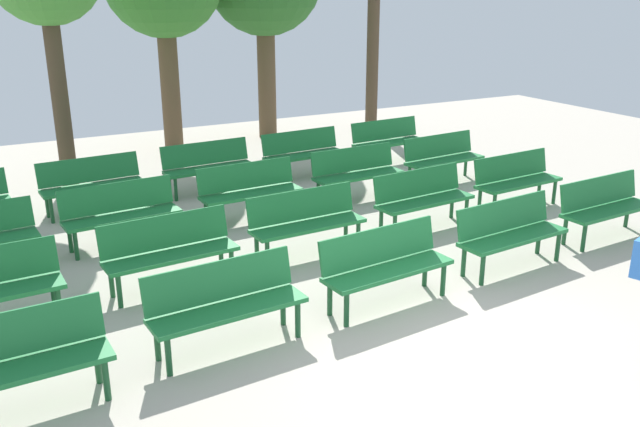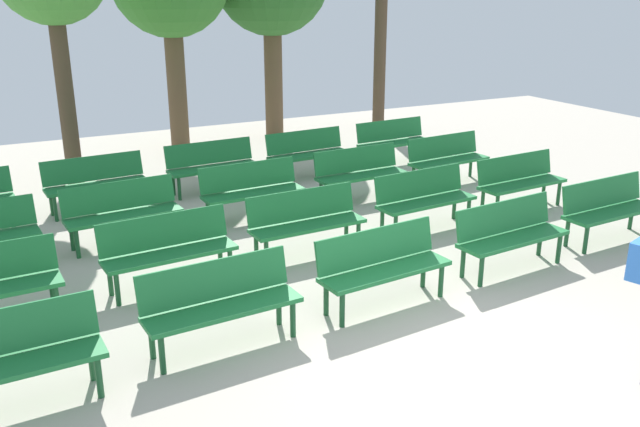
{
  "view_description": "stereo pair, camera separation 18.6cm",
  "coord_description": "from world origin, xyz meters",
  "px_view_note": "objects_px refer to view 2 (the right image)",
  "views": [
    {
      "loc": [
        -4.11,
        -4.36,
        3.51
      ],
      "look_at": [
        0.0,
        3.3,
        0.55
      ],
      "focal_mm": 37.91,
      "sensor_mm": 36.0,
      "label": 1
    },
    {
      "loc": [
        -3.95,
        -4.44,
        3.51
      ],
      "look_at": [
        0.0,
        3.3,
        0.55
      ],
      "focal_mm": 37.91,
      "sensor_mm": 36.0,
      "label": 2
    }
  ],
  "objects_px": {
    "bench_r0_c4": "(608,206)",
    "bench_r3_c3": "(307,151)",
    "bench_r2_c1": "(122,209)",
    "tree_0": "(380,58)",
    "bench_r2_c3": "(359,170)",
    "bench_r0_c1": "(220,299)",
    "bench_r3_c2": "(212,163)",
    "bench_r1_c2": "(306,219)",
    "bench_r1_c1": "(168,247)",
    "bench_r2_c4": "(447,156)",
    "bench_r3_c1": "(96,180)",
    "bench_r2_c2": "(251,187)",
    "bench_r3_c4": "(393,139)",
    "bench_r0_c0": "(5,355)",
    "bench_r1_c4": "(520,179)",
    "bench_r0_c3": "(510,232)",
    "bench_r0_c2": "(382,263)",
    "bench_r1_c3": "(424,196)"
  },
  "relations": [
    {
      "from": "bench_r0_c4",
      "to": "bench_r3_c3",
      "type": "height_order",
      "value": "same"
    },
    {
      "from": "bench_r3_c3",
      "to": "bench_r2_c1",
      "type": "bearing_deg",
      "value": -156.72
    },
    {
      "from": "bench_r3_c3",
      "to": "tree_0",
      "type": "distance_m",
      "value": 5.06
    },
    {
      "from": "bench_r2_c1",
      "to": "bench_r2_c3",
      "type": "distance_m",
      "value": 4.03
    },
    {
      "from": "bench_r0_c1",
      "to": "bench_r3_c2",
      "type": "xyz_separation_m",
      "value": [
        1.66,
        5.24,
        0.0
      ]
    },
    {
      "from": "bench_r1_c2",
      "to": "bench_r1_c1",
      "type": "bearing_deg",
      "value": -177.49
    },
    {
      "from": "bench_r2_c4",
      "to": "bench_r3_c1",
      "type": "distance_m",
      "value": 6.17
    },
    {
      "from": "bench_r2_c2",
      "to": "bench_r2_c3",
      "type": "relative_size",
      "value": 1.0
    },
    {
      "from": "bench_r0_c4",
      "to": "bench_r2_c3",
      "type": "distance_m",
      "value": 3.95
    },
    {
      "from": "bench_r3_c4",
      "to": "bench_r2_c3",
      "type": "bearing_deg",
      "value": -139.07
    },
    {
      "from": "bench_r0_c0",
      "to": "bench_r3_c2",
      "type": "height_order",
      "value": "same"
    },
    {
      "from": "bench_r0_c1",
      "to": "bench_r1_c4",
      "type": "distance_m",
      "value": 6.15
    },
    {
      "from": "bench_r1_c4",
      "to": "bench_r0_c1",
      "type": "bearing_deg",
      "value": -164.45
    },
    {
      "from": "bench_r2_c1",
      "to": "bench_r2_c2",
      "type": "height_order",
      "value": "same"
    },
    {
      "from": "bench_r0_c0",
      "to": "bench_r2_c4",
      "type": "distance_m",
      "value": 8.63
    },
    {
      "from": "bench_r0_c1",
      "to": "tree_0",
      "type": "bearing_deg",
      "value": 46.69
    },
    {
      "from": "bench_r1_c1",
      "to": "bench_r0_c3",
      "type": "bearing_deg",
      "value": -23.84
    },
    {
      "from": "bench_r0_c2",
      "to": "bench_r3_c3",
      "type": "xyz_separation_m",
      "value": [
        1.62,
        5.27,
        0.0
      ]
    },
    {
      "from": "bench_r0_c3",
      "to": "bench_r0_c0",
      "type": "bearing_deg",
      "value": 179.07
    },
    {
      "from": "bench_r1_c2",
      "to": "bench_r3_c1",
      "type": "distance_m",
      "value": 3.92
    },
    {
      "from": "bench_r2_c2",
      "to": "bench_r3_c2",
      "type": "relative_size",
      "value": 1.0
    },
    {
      "from": "bench_r0_c2",
      "to": "bench_r2_c4",
      "type": "xyz_separation_m",
      "value": [
        3.72,
        3.71,
        0.0
      ]
    },
    {
      "from": "bench_r0_c0",
      "to": "bench_r1_c4",
      "type": "relative_size",
      "value": 0.99
    },
    {
      "from": "bench_r0_c4",
      "to": "bench_r3_c1",
      "type": "bearing_deg",
      "value": 139.97
    },
    {
      "from": "bench_r2_c2",
      "to": "bench_r2_c3",
      "type": "height_order",
      "value": "same"
    },
    {
      "from": "bench_r2_c4",
      "to": "bench_r3_c2",
      "type": "xyz_separation_m",
      "value": [
        -4.01,
        1.47,
        0.0
      ]
    },
    {
      "from": "bench_r3_c1",
      "to": "bench_r1_c1",
      "type": "bearing_deg",
      "value": -89.24
    },
    {
      "from": "bench_r1_c1",
      "to": "bench_r1_c2",
      "type": "xyz_separation_m",
      "value": [
        1.93,
        0.16,
        0.0
      ]
    },
    {
      "from": "bench_r2_c4",
      "to": "bench_r1_c4",
      "type": "bearing_deg",
      "value": -90.09
    },
    {
      "from": "bench_r1_c3",
      "to": "bench_r0_c2",
      "type": "bearing_deg",
      "value": -139.78
    },
    {
      "from": "bench_r0_c3",
      "to": "bench_r1_c4",
      "type": "distance_m",
      "value": 2.61
    },
    {
      "from": "bench_r0_c1",
      "to": "bench_r0_c2",
      "type": "height_order",
      "value": "same"
    },
    {
      "from": "bench_r0_c0",
      "to": "bench_r3_c1",
      "type": "bearing_deg",
      "value": 70.55
    },
    {
      "from": "bench_r1_c1",
      "to": "bench_r1_c4",
      "type": "distance_m",
      "value": 5.91
    },
    {
      "from": "bench_r0_c2",
      "to": "bench_r3_c3",
      "type": "height_order",
      "value": "same"
    },
    {
      "from": "bench_r2_c3",
      "to": "bench_r3_c4",
      "type": "bearing_deg",
      "value": 42.44
    },
    {
      "from": "bench_r1_c2",
      "to": "bench_r3_c2",
      "type": "height_order",
      "value": "same"
    },
    {
      "from": "bench_r0_c3",
      "to": "bench_r1_c4",
      "type": "height_order",
      "value": "same"
    },
    {
      "from": "bench_r1_c2",
      "to": "bench_r3_c3",
      "type": "distance_m",
      "value": 3.92
    },
    {
      "from": "bench_r0_c4",
      "to": "bench_r1_c4",
      "type": "bearing_deg",
      "value": 90.89
    },
    {
      "from": "bench_r0_c1",
      "to": "bench_r2_c2",
      "type": "bearing_deg",
      "value": 60.44
    },
    {
      "from": "bench_r0_c0",
      "to": "bench_r0_c4",
      "type": "xyz_separation_m",
      "value": [
        7.92,
        0.55,
        0.0
      ]
    },
    {
      "from": "bench_r3_c1",
      "to": "bench_r3_c3",
      "type": "distance_m",
      "value": 3.95
    },
    {
      "from": "bench_r1_c2",
      "to": "bench_r0_c4",
      "type": "bearing_deg",
      "value": -21.97
    },
    {
      "from": "bench_r1_c3",
      "to": "bench_r2_c1",
      "type": "height_order",
      "value": "same"
    },
    {
      "from": "bench_r1_c3",
      "to": "bench_r1_c4",
      "type": "height_order",
      "value": "same"
    },
    {
      "from": "bench_r2_c1",
      "to": "bench_r3_c2",
      "type": "bearing_deg",
      "value": 39.49
    },
    {
      "from": "bench_r1_c2",
      "to": "bench_r1_c3",
      "type": "relative_size",
      "value": 0.99
    },
    {
      "from": "bench_r0_c2",
      "to": "bench_r0_c3",
      "type": "distance_m",
      "value": 2.01
    },
    {
      "from": "bench_r0_c3",
      "to": "bench_r3_c4",
      "type": "bearing_deg",
      "value": 68.16
    }
  ]
}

